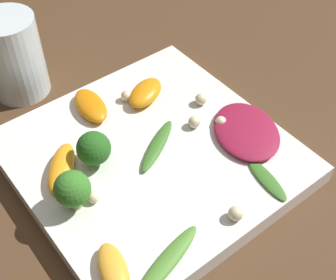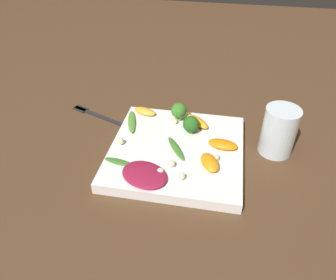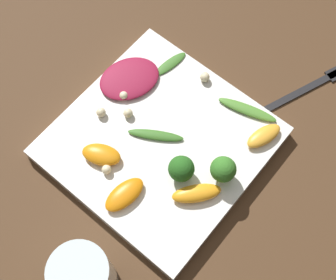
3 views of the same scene
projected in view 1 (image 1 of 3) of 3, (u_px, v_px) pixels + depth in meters
ground_plane at (152, 164)px, 0.53m from camera, size 2.40×2.40×0.00m
plate at (152, 158)px, 0.52m from camera, size 0.28×0.28×0.02m
drinking_glass at (14, 56)px, 0.58m from camera, size 0.07×0.07×0.11m
radicchio_leaf_0 at (246, 131)px, 0.53m from camera, size 0.11×0.10×0.01m
orange_segment_0 at (91, 105)px, 0.55m from camera, size 0.07×0.04×0.02m
orange_segment_1 at (145, 93)px, 0.57m from camera, size 0.05×0.06×0.02m
orange_segment_2 at (113, 270)px, 0.41m from camera, size 0.06×0.04×0.01m
orange_segment_3 at (61, 168)px, 0.49m from camera, size 0.07×0.06×0.02m
broccoli_floret_0 at (94, 149)px, 0.48m from camera, size 0.04×0.04×0.04m
broccoli_floret_1 at (72, 189)px, 0.44m from camera, size 0.04×0.04×0.05m
arugula_sprig_0 at (267, 179)px, 0.48m from camera, size 0.06×0.03×0.00m
arugula_sprig_1 at (167, 261)px, 0.42m from camera, size 0.04×0.09×0.01m
arugula_sprig_2 at (157, 145)px, 0.51m from camera, size 0.06×0.08×0.01m
macadamia_nut_0 at (221, 122)px, 0.53m from camera, size 0.01×0.01×0.01m
macadamia_nut_1 at (236, 213)px, 0.45m from camera, size 0.01×0.01×0.01m
macadamia_nut_2 at (193, 121)px, 0.53m from camera, size 0.01×0.01×0.01m
macadamia_nut_3 at (93, 197)px, 0.46m from camera, size 0.01×0.01×0.01m
macadamia_nut_4 at (201, 99)px, 0.56m from camera, size 0.01×0.01×0.01m
macadamia_nut_5 at (127, 96)px, 0.56m from camera, size 0.01×0.01×0.01m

